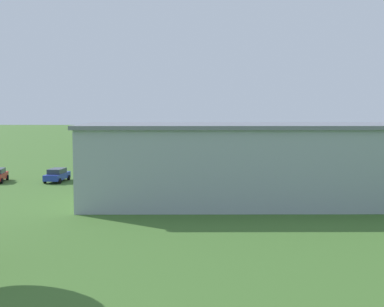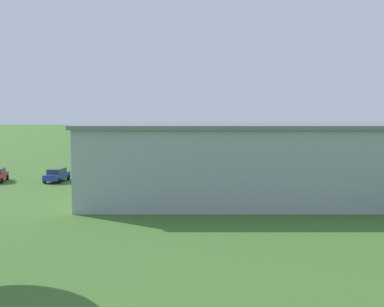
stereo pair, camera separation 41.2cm
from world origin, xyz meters
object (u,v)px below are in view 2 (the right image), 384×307
(biplane, at_px, (163,143))
(person_by_parked_cars, at_px, (130,172))
(hangar, at_px, (258,163))
(car_grey, at_px, (100,177))
(person_at_fence_line, at_px, (305,172))
(car_blue, at_px, (57,175))
(person_crossing_taxiway, at_px, (338,173))

(biplane, xyz_separation_m, person_by_parked_cars, (2.56, 18.03, -2.52))
(hangar, distance_m, person_by_parked_cars, 22.30)
(car_grey, bearing_deg, person_at_fence_line, -167.41)
(car_blue, distance_m, person_at_fence_line, 31.06)
(person_at_fence_line, bearing_deg, car_blue, 6.92)
(person_crossing_taxiway, distance_m, person_at_fence_line, 4.00)
(hangar, relative_size, person_at_fence_line, 19.82)
(hangar, distance_m, car_grey, 21.16)
(car_blue, bearing_deg, person_crossing_taxiway, -174.73)
(biplane, distance_m, car_grey, 23.83)
(car_grey, height_order, car_blue, car_blue)
(hangar, distance_m, car_blue, 26.99)
(car_blue, distance_m, person_crossing_taxiway, 34.95)
(car_blue, bearing_deg, person_by_parked_cars, -159.60)
(person_by_parked_cars, relative_size, person_at_fence_line, 0.96)
(car_blue, height_order, person_by_parked_cars, person_by_parked_cars)
(car_grey, bearing_deg, person_by_parked_cars, -119.19)
(car_blue, xyz_separation_m, person_at_fence_line, (-30.83, -3.74, 0.01))
(biplane, relative_size, person_at_fence_line, 5.18)
(biplane, xyz_separation_m, person_crossing_taxiway, (-23.69, 18.00, -2.53))
(hangar, bearing_deg, person_at_fence_line, -113.81)
(person_by_parked_cars, bearing_deg, hangar, 131.92)
(biplane, bearing_deg, person_by_parked_cars, 81.92)
(biplane, distance_m, person_at_fence_line, 26.46)
(car_grey, bearing_deg, car_blue, -18.02)
(biplane, relative_size, person_by_parked_cars, 5.37)
(car_grey, height_order, person_at_fence_line, person_at_fence_line)
(biplane, xyz_separation_m, person_at_fence_line, (-19.72, 17.47, -2.48))
(car_blue, bearing_deg, car_grey, 161.98)
(person_by_parked_cars, distance_m, person_at_fence_line, 22.29)
(biplane, relative_size, car_grey, 2.20)
(biplane, height_order, car_blue, biplane)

